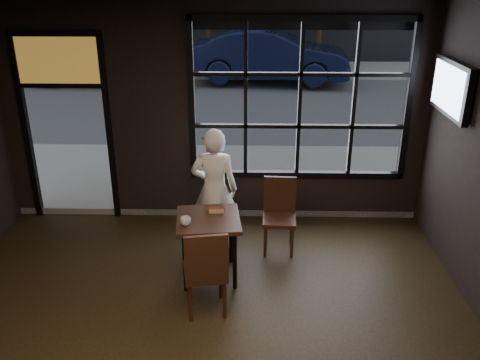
{
  "coord_description": "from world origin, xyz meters",
  "views": [
    {
      "loc": [
        0.53,
        -3.42,
        3.53
      ],
      "look_at": [
        0.4,
        2.2,
        1.15
      ],
      "focal_mm": 38.0,
      "sensor_mm": 36.0,
      "label": 1
    }
  ],
  "objects_px": {
    "navy_car": "(270,55)",
    "cafe_table": "(209,247)",
    "chair_near": "(205,269)",
    "man": "(214,190)"
  },
  "relations": [
    {
      "from": "cafe_table",
      "to": "man",
      "type": "relative_size",
      "value": 0.48
    },
    {
      "from": "chair_near",
      "to": "navy_car",
      "type": "height_order",
      "value": "navy_car"
    },
    {
      "from": "cafe_table",
      "to": "man",
      "type": "height_order",
      "value": "man"
    },
    {
      "from": "navy_car",
      "to": "cafe_table",
      "type": "bearing_deg",
      "value": -179.39
    },
    {
      "from": "cafe_table",
      "to": "man",
      "type": "xyz_separation_m",
      "value": [
        0.02,
        0.73,
        0.43
      ]
    },
    {
      "from": "man",
      "to": "navy_car",
      "type": "distance_m",
      "value": 10.27
    },
    {
      "from": "chair_near",
      "to": "man",
      "type": "relative_size",
      "value": 0.62
    },
    {
      "from": "man",
      "to": "navy_car",
      "type": "height_order",
      "value": "navy_car"
    },
    {
      "from": "man",
      "to": "navy_car",
      "type": "relative_size",
      "value": 0.34
    },
    {
      "from": "cafe_table",
      "to": "chair_near",
      "type": "bearing_deg",
      "value": -95.31
    }
  ]
}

